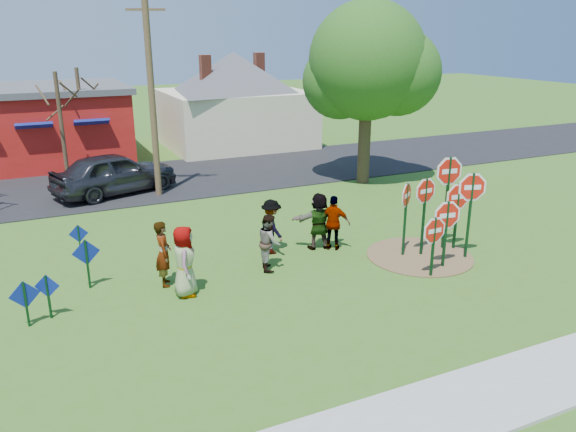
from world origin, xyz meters
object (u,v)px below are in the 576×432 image
object	(u,v)px
stop_sign_d	(448,180)
leafy_tree	(370,67)
person_b	(163,254)
stop_sign_c	(471,196)
person_a	(184,261)
stop_sign_a	(434,235)
stop_sign_b	(425,197)
utility_pole	(151,89)
suv	(115,173)

from	to	relation	value
stop_sign_d	leafy_tree	world-z (taller)	leafy_tree
person_b	stop_sign_c	bearing A→B (deg)	-94.31
stop_sign_d	stop_sign_c	bearing A→B (deg)	-75.35
person_a	person_b	bearing A→B (deg)	37.74
stop_sign_a	leafy_tree	xyz separation A→B (m)	(3.95, 9.58, 3.82)
person_a	leafy_tree	distance (m)	13.67
stop_sign_b	leafy_tree	bearing A→B (deg)	61.72
stop_sign_b	person_b	world-z (taller)	stop_sign_b
stop_sign_a	leafy_tree	distance (m)	11.04
utility_pole	person_b	bearing A→B (deg)	-101.66
suv	stop_sign_c	bearing A→B (deg)	-161.96
stop_sign_c	person_b	xyz separation A→B (m)	(-8.65, 1.96, -1.04)
stop_sign_d	utility_pole	world-z (taller)	utility_pole
stop_sign_b	stop_sign_a	bearing A→B (deg)	-124.80
stop_sign_b	person_a	distance (m)	7.30
stop_sign_a	stop_sign_d	world-z (taller)	stop_sign_d
stop_sign_a	utility_pole	world-z (taller)	utility_pole
stop_sign_d	person_b	distance (m)	8.70
stop_sign_b	utility_pole	size ratio (longest dim) A/B	0.31
stop_sign_b	utility_pole	world-z (taller)	utility_pole
utility_pole	leafy_tree	size ratio (longest dim) A/B	1.06
stop_sign_c	suv	world-z (taller)	stop_sign_c
suv	person_a	bearing A→B (deg)	162.82
stop_sign_d	person_b	world-z (taller)	stop_sign_d
leafy_tree	stop_sign_a	bearing A→B (deg)	-112.42
stop_sign_c	utility_pole	distance (m)	12.91
person_a	suv	xyz separation A→B (m)	(-0.11, 10.54, -0.03)
utility_pole	stop_sign_a	bearing A→B (deg)	-65.99
suv	person_b	bearing A→B (deg)	160.84
stop_sign_b	utility_pole	xyz separation A→B (m)	(-5.78, 9.91, 2.54)
person_a	utility_pole	world-z (taller)	utility_pole
stop_sign_d	person_a	xyz separation A→B (m)	(-8.19, 0.22, -1.30)
stop_sign_a	person_b	bearing A→B (deg)	155.78
utility_pole	leafy_tree	distance (m)	9.18
person_a	leafy_tree	bearing A→B (deg)	-37.83
utility_pole	leafy_tree	xyz separation A→B (m)	(8.99, -1.74, 0.68)
stop_sign_a	person_a	size ratio (longest dim) A/B	0.99
utility_pole	suv	bearing A→B (deg)	147.51
stop_sign_c	suv	xyz separation A→B (m)	(-8.42, 11.66, -1.03)
person_b	leafy_tree	xyz separation A→B (m)	(10.79, 6.97, 4.15)
stop_sign_d	leafy_tree	bearing A→B (deg)	81.50
stop_sign_b	person_b	distance (m)	7.73
stop_sign_c	leafy_tree	distance (m)	9.69
stop_sign_c	person_a	xyz separation A→B (m)	(-8.31, 1.12, -1.00)
person_b	stop_sign_a	bearing A→B (deg)	-102.43
stop_sign_a	stop_sign_b	distance (m)	1.69
stop_sign_c	utility_pole	world-z (taller)	utility_pole
person_a	leafy_tree	xyz separation A→B (m)	(10.44, 7.80, 4.11)
stop_sign_c	leafy_tree	size ratio (longest dim) A/B	0.35
stop_sign_c	utility_pole	xyz separation A→B (m)	(-6.86, 10.66, 2.43)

